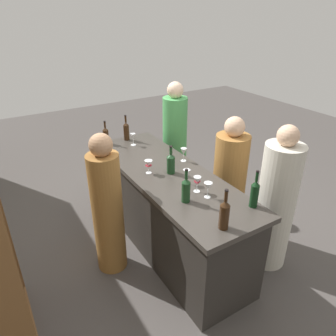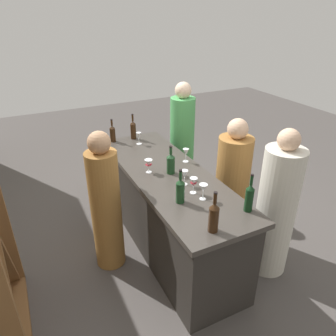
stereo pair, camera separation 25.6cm
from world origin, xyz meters
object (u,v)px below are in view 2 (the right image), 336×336
Objects in this scene: wine_bottle_center_olive_green at (180,190)px; wine_glass_far_center at (139,136)px; wine_bottle_second_left_dark_green at (249,197)px; wine_bottle_far_right_amber_brown at (113,133)px; person_right_guest at (232,186)px; person_server_behind at (106,207)px; wine_bottle_leftmost_amber_brown at (214,217)px; wine_glass_near_center at (203,188)px; wine_bottle_rightmost_amber_brown at (133,129)px; person_center_guest at (182,147)px; wine_glass_near_right at (185,175)px; wine_glass_far_left at (193,183)px; wine_glass_near_left at (186,153)px; wine_glass_far_right at (149,164)px; wine_bottle_second_right_olive_green at (171,163)px; person_left_guest at (276,210)px.

wine_bottle_center_olive_green is 1.37m from wine_glass_far_center.
wine_bottle_second_left_dark_green is 1.17× the size of wine_bottle_far_right_amber_brown.
person_right_guest is 1.39m from person_server_behind.
wine_bottle_leftmost_amber_brown reaches higher than wine_glass_near_center.
wine_bottle_rightmost_amber_brown is (1.92, 0.27, -0.01)m from wine_bottle_second_left_dark_green.
wine_bottle_leftmost_amber_brown is 2.05m from person_center_guest.
wine_bottle_leftmost_amber_brown is 0.72m from wine_glass_near_right.
wine_bottle_rightmost_amber_brown is 2.12× the size of wine_glass_far_left.
wine_glass_near_left is at bearing -2.61° from person_server_behind.
wine_bottle_rightmost_amber_brown reaches higher than wine_bottle_center_olive_green.
person_right_guest is at bearing -16.10° from person_server_behind.
wine_glass_far_center is (1.72, 0.28, -0.02)m from wine_bottle_second_left_dark_green.
wine_bottle_second_left_dark_green is at bearing -154.68° from wine_glass_far_right.
wine_glass_near_center is at bearing -178.83° from wine_bottle_rightmost_amber_brown.
person_right_guest reaches higher than wine_bottle_second_left_dark_green.
person_server_behind is (0.06, 0.68, -0.36)m from wine_bottle_second_right_olive_green.
wine_glass_near_left is at bearing -149.68° from wine_bottle_far_right_amber_brown.
wine_bottle_leftmost_amber_brown is 0.98m from wine_bottle_second_right_olive_green.
wine_glass_near_left is 1.08m from person_left_guest.
wine_bottle_leftmost_amber_brown is at bearing 176.01° from wine_glass_far_center.
wine_bottle_leftmost_amber_brown is 0.42m from wine_bottle_second_left_dark_green.
wine_bottle_second_right_olive_green is at bearing 4.00° from person_right_guest.
wine_glass_far_left is 1.08× the size of wine_glass_far_right.
person_server_behind is at bearing 157.74° from wine_bottle_far_right_amber_brown.
wine_bottle_leftmost_amber_brown is 2.04m from wine_bottle_far_right_amber_brown.
person_right_guest reaches higher than wine_glass_far_right.
person_left_guest is at bearing -37.46° from person_server_behind.
person_center_guest reaches higher than wine_bottle_center_olive_green.
wine_glass_far_right is 1.00m from person_right_guest.
wine_bottle_center_olive_green is 0.96× the size of wine_bottle_rightmost_amber_brown.
wine_bottle_rightmost_amber_brown reaches higher than wine_glass_near_center.
wine_glass_near_center is at bearing -178.44° from wine_glass_far_center.
person_right_guest is (-0.11, -0.70, -0.39)m from wine_bottle_second_right_olive_green.
wine_bottle_second_left_dark_green is at bearing -170.79° from wine_glass_far_center.
wine_bottle_second_right_olive_green reaches higher than wine_glass_near_right.
wine_bottle_far_right_amber_brown is 1.95× the size of wine_glass_near_right.
wine_glass_far_right is (0.37, 0.20, -0.01)m from wine_glass_near_right.
wine_bottle_second_left_dark_green is (0.10, -0.41, -0.00)m from wine_bottle_leftmost_amber_brown.
wine_bottle_center_olive_green is 0.20× the size of person_left_guest.
wine_glass_near_center is 0.10× the size of person_left_guest.
person_right_guest reaches higher than wine_glass_near_center.
person_center_guest reaches higher than wine_glass_near_left.
wine_glass_far_right is 0.09× the size of person_center_guest.
wine_bottle_leftmost_amber_brown is at bearing 157.93° from wine_glass_near_center.
wine_glass_far_center is at bearing -6.74° from wine_bottle_center_olive_green.
wine_bottle_center_olive_green is 0.80m from wine_glass_near_left.
wine_bottle_leftmost_amber_brown is at bearing 103.38° from wine_bottle_second_left_dark_green.
wine_glass_far_left is at bearing 179.00° from wine_glass_near_right.
wine_bottle_leftmost_amber_brown is at bearing -175.72° from wine_bottle_center_olive_green.
wine_bottle_leftmost_amber_brown is 0.22× the size of person_left_guest.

